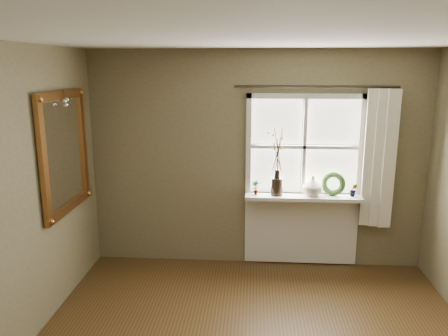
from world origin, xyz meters
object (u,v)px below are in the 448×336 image
wreath (333,186)px  gilt_mirror (65,152)px  cream_vase (313,186)px  dark_jug (277,186)px

wreath → gilt_mirror: gilt_mirror is taller
cream_vase → gilt_mirror: size_ratio=0.19×
dark_jug → gilt_mirror: gilt_mirror is taller
dark_jug → gilt_mirror: bearing=-161.6°
gilt_mirror → dark_jug: bearing=18.4°
cream_vase → wreath: wreath is taller
dark_jug → wreath: wreath is taller
dark_jug → gilt_mirror: (-2.20, -0.73, 0.53)m
wreath → gilt_mirror: size_ratio=0.23×
dark_jug → cream_vase: cream_vase is taller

